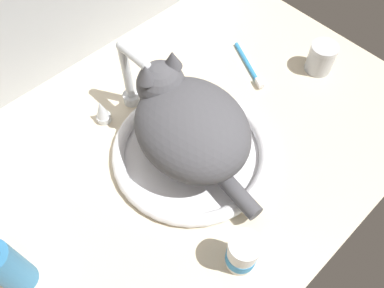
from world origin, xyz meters
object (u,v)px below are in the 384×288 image
(faucet, at_px, (130,82))
(sink_basin, at_px, (192,151))
(toothbrush, at_px, (249,66))
(soap_pump_bottle, at_px, (7,267))
(metal_jar, at_px, (321,58))
(pill_bottle, at_px, (242,254))
(cat, at_px, (187,122))

(faucet, bearing_deg, sink_basin, -90.00)
(sink_basin, xyz_separation_m, toothbrush, (0.27, 0.08, -0.01))
(soap_pump_bottle, bearing_deg, metal_jar, -3.75)
(faucet, relative_size, pill_bottle, 2.05)
(metal_jar, bearing_deg, soap_pump_bottle, 176.25)
(sink_basin, bearing_deg, toothbrush, 17.02)
(metal_jar, relative_size, soap_pump_bottle, 0.38)
(sink_basin, xyz_separation_m, metal_jar, (0.39, -0.03, 0.02))
(faucet, xyz_separation_m, pill_bottle, (-0.09, -0.41, -0.03))
(faucet, relative_size, soap_pump_bottle, 1.00)
(metal_jar, height_order, pill_bottle, pill_bottle)
(cat, relative_size, toothbrush, 2.33)
(faucet, xyz_separation_m, toothbrush, (0.27, -0.11, -0.06))
(pill_bottle, bearing_deg, sink_basin, 67.25)
(metal_jar, bearing_deg, toothbrush, 135.74)
(cat, distance_m, toothbrush, 0.29)
(faucet, bearing_deg, toothbrush, -21.84)
(sink_basin, relative_size, metal_jar, 4.56)
(toothbrush, bearing_deg, metal_jar, -44.26)
(faucet, bearing_deg, cat, -89.40)
(toothbrush, bearing_deg, pill_bottle, -140.14)
(faucet, xyz_separation_m, soap_pump_bottle, (-0.39, -0.17, 0.00))
(cat, xyz_separation_m, metal_jar, (0.39, -0.05, -0.06))
(faucet, distance_m, toothbrush, 0.30)
(pill_bottle, height_order, toothbrush, pill_bottle)
(faucet, height_order, cat, cat)
(pill_bottle, bearing_deg, soap_pump_bottle, 141.13)
(sink_basin, height_order, soap_pump_bottle, soap_pump_bottle)
(sink_basin, height_order, cat, cat)
(cat, relative_size, soap_pump_bottle, 1.80)
(sink_basin, height_order, faucet, faucet)
(sink_basin, bearing_deg, faucet, 90.00)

